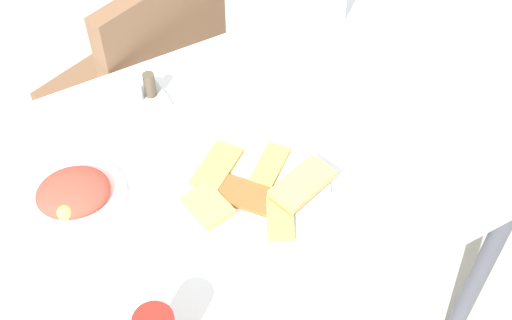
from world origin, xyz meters
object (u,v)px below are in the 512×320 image
(dining_table, at_px, (256,182))
(fork, at_px, (362,120))
(pide_platter, at_px, (256,192))
(spoon, at_px, (353,109))
(dining_chair, at_px, (147,85))
(paper_napkin, at_px, (357,116))
(condiment_caddy, at_px, (144,93))
(drinking_glass, at_px, (331,2))
(salad_plate_greens, at_px, (74,194))

(dining_table, xyz_separation_m, fork, (0.25, -0.03, 0.10))
(pide_platter, height_order, spoon, pide_platter)
(dining_chair, xyz_separation_m, paper_napkin, (0.28, -0.59, 0.26))
(pide_platter, relative_size, condiment_caddy, 3.28)
(paper_napkin, bearing_deg, pide_platter, -164.80)
(dining_chair, relative_size, fork, 4.71)
(dining_chair, distance_m, spoon, 0.70)
(drinking_glass, relative_size, fork, 0.53)
(dining_table, xyz_separation_m, dining_chair, (-0.04, 0.58, -0.16))
(dining_chair, bearing_deg, fork, -65.31)
(dining_chair, bearing_deg, condiment_caddy, -108.22)
(salad_plate_greens, bearing_deg, dining_chair, 56.75)
(salad_plate_greens, xyz_separation_m, fork, (0.62, -0.10, -0.01))
(pide_platter, xyz_separation_m, condiment_caddy, (-0.09, 0.35, 0.01))
(pide_platter, bearing_deg, dining_table, 60.27)
(spoon, height_order, condiment_caddy, condiment_caddy)
(spoon, bearing_deg, salad_plate_greens, 148.97)
(paper_napkin, bearing_deg, dining_chair, 115.35)
(drinking_glass, bearing_deg, dining_chair, 146.70)
(condiment_caddy, bearing_deg, spoon, -33.21)
(drinking_glass, distance_m, condiment_caddy, 0.53)
(drinking_glass, bearing_deg, paper_napkin, -113.28)
(paper_napkin, bearing_deg, drinking_glass, 66.72)
(dining_chair, relative_size, paper_napkin, 5.83)
(condiment_caddy, bearing_deg, drinking_glass, 5.16)
(dining_chair, relative_size, spoon, 5.48)
(dining_table, distance_m, pide_platter, 0.16)
(pide_platter, height_order, fork, pide_platter)
(pide_platter, relative_size, spoon, 1.86)
(drinking_glass, bearing_deg, fork, -112.16)
(pide_platter, bearing_deg, paper_napkin, 15.20)
(salad_plate_greens, height_order, paper_napkin, salad_plate_greens)
(condiment_caddy, bearing_deg, dining_chair, 71.78)
(dining_chair, height_order, drinking_glass, dining_chair)
(fork, bearing_deg, drinking_glass, 48.41)
(dining_chair, bearing_deg, pide_platter, -91.63)
(paper_napkin, relative_size, fork, 0.81)
(paper_napkin, height_order, condiment_caddy, condiment_caddy)
(pide_platter, height_order, drinking_glass, drinking_glass)
(drinking_glass, relative_size, condiment_caddy, 1.09)
(dining_chair, xyz_separation_m, salad_plate_greens, (-0.34, -0.51, 0.28))
(dining_table, height_order, drinking_glass, drinking_glass)
(pide_platter, xyz_separation_m, spoon, (0.30, 0.10, -0.01))
(salad_plate_greens, relative_size, paper_napkin, 1.35)
(spoon, bearing_deg, pide_platter, 173.28)
(drinking_glass, xyz_separation_m, spoon, (-0.14, -0.30, -0.04))
(dining_table, relative_size, fork, 5.43)
(fork, distance_m, condiment_caddy, 0.48)
(fork, distance_m, spoon, 0.04)
(paper_napkin, bearing_deg, dining_table, 176.55)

